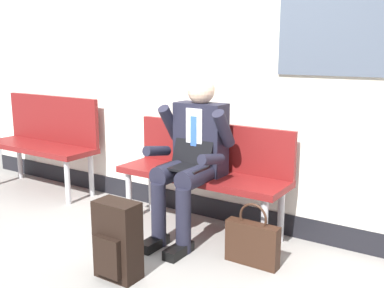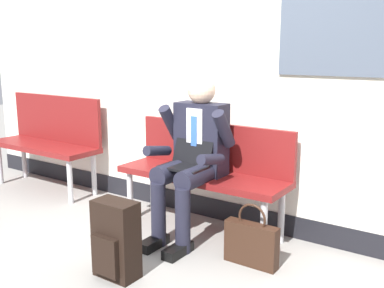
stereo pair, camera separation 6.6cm
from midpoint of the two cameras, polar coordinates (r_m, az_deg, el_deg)
The scene contains 7 objects.
ground_plane at distance 3.36m, azimuth -0.08°, elevation -13.15°, with size 18.00×18.00×0.00m, color gray.
station_wall at distance 3.62m, azimuth 6.47°, elevation 12.91°, with size 6.26×0.17×3.00m.
bench_with_person at distance 3.56m, azimuth 2.31°, elevation -2.90°, with size 1.39×0.42×0.85m.
bench_empty at distance 4.84m, azimuth -17.31°, elevation 1.01°, with size 1.28×0.42×0.96m.
person_seated at distance 3.37m, azimuth 0.56°, elevation -1.31°, with size 0.57×0.70×1.23m.
backpack at distance 2.92m, azimuth -9.05°, elevation -12.02°, with size 0.29×0.20×0.50m.
handbag at distance 3.10m, azimuth 8.15°, elevation -12.31°, with size 0.37×0.09×0.43m.
Camera 2 is at (1.76, -2.48, 1.42)m, focal length 42.03 mm.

